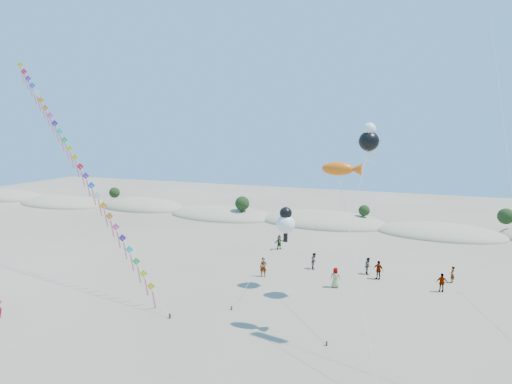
% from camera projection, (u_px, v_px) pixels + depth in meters
% --- Properties ---
extents(dune_ridge, '(145.30, 11.49, 5.57)m').
position_uv_depth(dune_ridge, '(329.00, 223.00, 62.74)').
color(dune_ridge, tan).
rests_on(dune_ridge, ground).
extents(kite_train, '(24.62, 10.14, 21.31)m').
position_uv_depth(kite_train, '(75.00, 159.00, 39.37)').
color(kite_train, '#3F2D1E').
rests_on(kite_train, ground).
extents(fish_kite, '(5.04, 8.48, 11.74)m').
position_uv_depth(fish_kite, '(342.00, 169.00, 28.19)').
color(fish_kite, '#3F2D1E').
rests_on(fish_kite, ground).
extents(cartoon_kite_low, '(3.33, 7.05, 7.20)m').
position_uv_depth(cartoon_kite_low, '(286.00, 222.00, 37.07)').
color(cartoon_kite_low, '#3F2D1E').
rests_on(cartoon_kite_low, ground).
extents(cartoon_kite_high, '(2.32, 9.72, 14.38)m').
position_uv_depth(cartoon_kite_high, '(369.00, 139.00, 33.47)').
color(cartoon_kite_high, '#3F2D1E').
rests_on(cartoon_kite_high, ground).
extents(beachgoers, '(28.11, 10.74, 1.84)m').
position_uv_depth(beachgoers, '(372.00, 265.00, 41.23)').
color(beachgoers, slate).
rests_on(beachgoers, ground).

